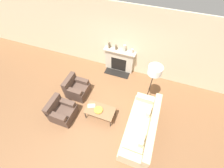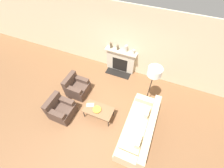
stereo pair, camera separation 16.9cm
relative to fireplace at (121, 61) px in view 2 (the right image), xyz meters
The scene contains 14 objects.
ground_plane 2.60m from the fireplace, 88.99° to the right, with size 18.00×18.00×0.00m, color brown.
wall_back 0.94m from the fireplace, 72.81° to the left, with size 18.00×0.06×2.90m.
fireplace is the anchor object (origin of this frame).
couch 3.06m from the fireplace, 57.92° to the right, with size 0.85×2.22×0.88m.
armchair_near 3.16m from the fireplace, 110.92° to the right, with size 0.77×0.75×0.81m.
armchair_far 2.20m from the fireplace, 121.00° to the right, with size 0.77×0.75×0.81m.
coffee_table 2.51m from the fireplace, 86.93° to the right, with size 1.01×0.56×0.43m.
bowl 2.54m from the fireplace, 87.73° to the right, with size 0.28×0.28×0.06m.
book 2.47m from the fireplace, 94.71° to the right, with size 0.30×0.24×0.02m.
floor_lamp 2.22m from the fireplace, 39.43° to the right, with size 0.45×0.45×1.79m.
mantel_vase_left 0.82m from the fireplace, behind, with size 0.08×0.08×0.26m.
mantel_vase_center_left 0.67m from the fireplace, behind, with size 0.09×0.09×0.21m.
mantel_vase_center_right 0.73m from the fireplace, ahead, with size 0.12×0.12×0.31m.
mantel_vase_right 0.83m from the fireplace, ahead, with size 0.09×0.09×0.20m.
Camera 2 is at (1.51, -2.15, 4.92)m, focal length 24.00 mm.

